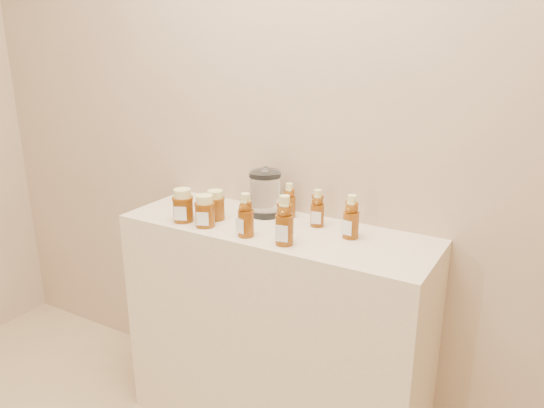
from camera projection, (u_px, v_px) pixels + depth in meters
The scene contains 11 objects.
wall_back at pixel (302, 100), 2.00m from camera, with size 3.50×0.02×2.70m, color tan.
display_table at pixel (275, 332), 2.12m from camera, with size 1.20×0.40×0.90m, color beige.
bear_bottle_back_left at pixel (289, 198), 2.06m from camera, with size 0.05×0.05×0.15m, color #622D07, non-canonical shape.
bear_bottle_back_mid at pixel (317, 206), 1.96m from camera, with size 0.05×0.05×0.16m, color #622D07, non-canonical shape.
bear_bottle_back_right at pixel (351, 214), 1.85m from camera, with size 0.06×0.06×0.18m, color #622D07, non-canonical shape.
bear_bottle_front_left at pixel (246, 212), 1.86m from camera, with size 0.06×0.06×0.18m, color #622D07, non-canonical shape.
bear_bottle_front_right at pixel (285, 217), 1.79m from camera, with size 0.07×0.07×0.20m, color #622D07, non-canonical shape.
honey_jar_left at pixel (183, 205), 2.02m from camera, with size 0.08×0.08×0.13m, color #622D07, non-canonical shape.
honey_jar_back at pixel (215, 205), 2.04m from camera, with size 0.07×0.07×0.12m, color #622D07, non-canonical shape.
honey_jar_front at pixel (205, 211), 1.97m from camera, with size 0.08×0.08×0.12m, color #622D07, non-canonical shape.
glass_canister at pixel (265, 192), 2.07m from camera, with size 0.13×0.13×0.20m, color white, non-canonical shape.
Camera 1 is at (0.93, -0.05, 1.60)m, focal length 35.00 mm.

